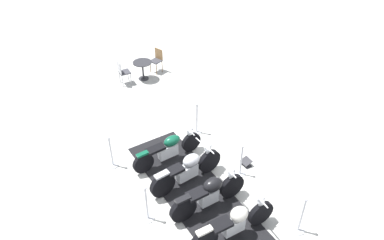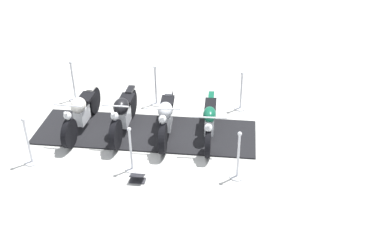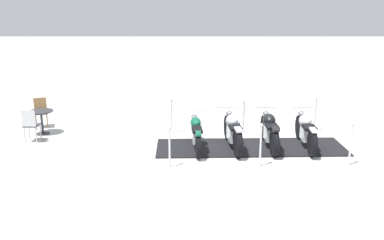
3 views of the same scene
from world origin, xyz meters
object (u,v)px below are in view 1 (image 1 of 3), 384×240
object	(u,v)px
stanchion_left_mid	(147,209)
stanchion_right_mid	(241,164)
stanchion_right_rear	(197,123)
cafe_chair_near_table	(157,59)
motorcycle_black	(209,193)
cafe_chair_across_table	(122,71)
motorcycle_cream	(235,223)
info_placard	(246,163)
motorcycle_forest	(169,148)
cafe_table	(143,66)
stanchion_left_rear	(112,156)
stanchion_right_front	(301,220)
motorcycle_chrome	(188,169)

from	to	relation	value
stanchion_left_mid	stanchion_right_mid	bearing A→B (deg)	91.64
stanchion_left_mid	stanchion_right_rear	world-z (taller)	stanchion_left_mid
cafe_chair_near_table	stanchion_left_mid	bearing A→B (deg)	41.78
motorcycle_black	cafe_chair_across_table	size ratio (longest dim) A/B	2.20
motorcycle_cream	info_placard	world-z (taller)	motorcycle_cream
motorcycle_forest	stanchion_left_mid	bearing A→B (deg)	-135.93
motorcycle_cream	stanchion_right_mid	size ratio (longest dim) A/B	2.13
motorcycle_forest	stanchion_right_rear	distance (m)	1.59
motorcycle_cream	stanchion_right_rear	size ratio (longest dim) A/B	2.02
stanchion_right_mid	motorcycle_black	bearing A→B (deg)	-68.49
cafe_chair_across_table	cafe_table	bearing A→B (deg)	0.00
motorcycle_cream	info_placard	xyz separation A→B (m)	(-1.79, 1.75, -0.44)
stanchion_left_rear	stanchion_left_mid	world-z (taller)	stanchion_left_mid
motorcycle_forest	cafe_chair_near_table	xyz separation A→B (m)	(-5.04, 2.12, 0.08)
motorcycle_cream	cafe_chair_across_table	distance (m)	7.90
stanchion_left_mid	info_placard	size ratio (longest dim) A/B	3.39
cafe_chair_near_table	cafe_chair_across_table	world-z (taller)	cafe_chair_across_table
cafe_chair_near_table	cafe_chair_across_table	size ratio (longest dim) A/B	0.98
stanchion_right_rear	cafe_table	distance (m)	4.02
motorcycle_forest	stanchion_left_rear	world-z (taller)	stanchion_left_rear
motorcycle_cream	stanchion_left_rear	size ratio (longest dim) A/B	2.13
motorcycle_cream	stanchion_right_rear	bearing A→B (deg)	72.52
stanchion_right_rear	stanchion_right_front	bearing A→B (deg)	1.64
cafe_table	cafe_chair_across_table	bearing A→B (deg)	-92.65
stanchion_right_mid	cafe_chair_across_table	xyz separation A→B (m)	(-6.30, -0.94, 0.21)
motorcycle_forest	info_placard	xyz separation A→B (m)	(1.30, 1.83, -0.41)
motorcycle_chrome	stanchion_right_front	xyz separation A→B (m)	(2.72, 1.50, -0.12)
stanchion_right_front	info_placard	xyz separation A→B (m)	(-2.45, 0.31, -0.31)
stanchion_right_mid	stanchion_right_rear	bearing A→B (deg)	-178.36
cafe_chair_near_table	stanchion_right_rear	bearing A→B (deg)	60.49
cafe_chair_across_table	motorcycle_black	bearing A→B (deg)	-91.23
motorcycle_cream	motorcycle_chrome	bearing A→B (deg)	93.06
motorcycle_cream	cafe_chair_near_table	size ratio (longest dim) A/B	2.35
stanchion_left_rear	info_placard	world-z (taller)	stanchion_left_rear
stanchion_left_mid	stanchion_right_front	world-z (taller)	stanchion_right_front
info_placard	cafe_table	world-z (taller)	cafe_table
motorcycle_chrome	stanchion_right_rear	size ratio (longest dim) A/B	2.01
stanchion_right_mid	info_placard	distance (m)	0.52
cafe_chair_across_table	stanchion_right_mid	bearing A→B (deg)	-78.84
stanchion_left_rear	cafe_chair_across_table	bearing A→B (deg)	153.98
stanchion_left_rear	stanchion_right_mid	xyz separation A→B (m)	(2.16, 2.96, 0.01)
motorcycle_black	stanchion_left_mid	bearing A→B (deg)	161.52
motorcycle_forest	motorcycle_cream	bearing A→B (deg)	-92.15
stanchion_right_mid	cafe_table	distance (m)	6.27
motorcycle_black	motorcycle_chrome	xyz separation A→B (m)	(-1.03, -0.03, -0.02)
info_placard	cafe_table	xyz separation A→B (m)	(-6.06, -0.49, 0.49)
stanchion_left_rear	stanchion_right_front	size ratio (longest dim) A/B	0.93
stanchion_right_mid	cafe_chair_across_table	size ratio (longest dim) A/B	1.08
motorcycle_forest	cafe_chair_across_table	bearing A→B (deg)	80.15
cafe_chair_across_table	stanchion_right_rear	bearing A→B (deg)	-75.12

